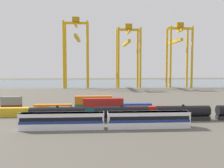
{
  "coord_description": "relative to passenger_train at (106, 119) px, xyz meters",
  "views": [
    {
      "loc": [
        -9.09,
        -77.33,
        14.67
      ],
      "look_at": [
        -2.81,
        18.43,
        8.01
      ],
      "focal_mm": 39.49,
      "sensor_mm": 36.0,
      "label": 1
    }
  ],
  "objects": [
    {
      "name": "shipping_container_9",
      "position": [
        -3.1,
        22.29,
        1.76
      ],
      "size": [
        12.1,
        2.44,
        2.6
      ],
      "primitive_type": "cube",
      "color": "orange",
      "rests_on": "shipping_container_8"
    },
    {
      "name": "gantry_crane_east",
      "position": [
        57.69,
        119.27,
        25.89
      ],
      "size": [
        17.04,
        33.84,
        46.2
      ],
      "color": "gold",
      "rests_on": "ground_plane"
    },
    {
      "name": "shipping_container_5",
      "position": [
        -29.39,
        22.29,
        -0.84
      ],
      "size": [
        6.04,
        2.44,
        2.6
      ],
      "primitive_type": "cube",
      "color": "maroon",
      "rests_on": "ground_plane"
    },
    {
      "name": "shipping_container_4",
      "position": [
        13.12,
        16.07,
        -0.84
      ],
      "size": [
        12.1,
        2.44,
        2.6
      ],
      "primitive_type": "cube",
      "color": "#AD211C",
      "rests_on": "ground_plane"
    },
    {
      "name": "ground_plane",
      "position": [
        6.77,
        59.36,
        -2.14
      ],
      "size": [
        420.0,
        420.0,
        0.0
      ],
      "primitive_type": "plane",
      "color": "#5B564C"
    },
    {
      "name": "gantry_crane_central",
      "position": [
        20.82,
        119.8,
        25.3
      ],
      "size": [
        16.83,
        37.82,
        44.91
      ],
      "color": "gold",
      "rests_on": "ground_plane"
    },
    {
      "name": "shipping_container_10",
      "position": [
        10.05,
        22.29,
        -0.84
      ],
      "size": [
        12.1,
        2.44,
        2.6
      ],
      "primitive_type": "cube",
      "color": "#1C4299",
      "rests_on": "ground_plane"
    },
    {
      "name": "shipping_container_7",
      "position": [
        -16.25,
        22.29,
        -0.84
      ],
      "size": [
        12.1,
        2.44,
        2.6
      ],
      "primitive_type": "cube",
      "color": "orange",
      "rests_on": "ground_plane"
    },
    {
      "name": "gantry_crane_west",
      "position": [
        -16.04,
        120.0,
        27.81
      ],
      "size": [
        17.68,
        39.63,
        49.16
      ],
      "color": "gold",
      "rests_on": "ground_plane"
    },
    {
      "name": "shipping_container_3",
      "position": [
        -0.12,
        16.07,
        1.76
      ],
      "size": [
        12.1,
        2.44,
        2.6
      ],
      "primitive_type": "cube",
      "color": "#AD211C",
      "rests_on": "shipping_container_2"
    },
    {
      "name": "shipping_container_8",
      "position": [
        -3.1,
        22.29,
        -0.84
      ],
      "size": [
        12.1,
        2.44,
        2.6
      ],
      "primitive_type": "cube",
      "color": "#197538",
      "rests_on": "ground_plane"
    },
    {
      "name": "freight_tank_row",
      "position": [
        13.08,
        7.77,
        -0.08
      ],
      "size": [
        66.04,
        2.9,
        4.36
      ],
      "color": "#232326",
      "rests_on": "ground_plane"
    },
    {
      "name": "harbour_water",
      "position": [
        6.77,
        166.93,
        -2.14
      ],
      "size": [
        400.0,
        110.0,
        0.01
      ],
      "primitive_type": "cube",
      "color": "slate",
      "rests_on": "ground_plane"
    },
    {
      "name": "shipping_container_1",
      "position": [
        -13.36,
        16.07,
        -0.84
      ],
      "size": [
        6.04,
        2.44,
        2.6
      ],
      "primitive_type": "cube",
      "color": "slate",
      "rests_on": "ground_plane"
    },
    {
      "name": "shipping_container_2",
      "position": [
        -0.12,
        16.07,
        -0.84
      ],
      "size": [
        12.1,
        2.44,
        2.6
      ],
      "primitive_type": "cube",
      "color": "#146066",
      "rests_on": "ground_plane"
    },
    {
      "name": "passenger_train",
      "position": [
        0.0,
        0.0,
        0.0
      ],
      "size": [
        40.38,
        3.14,
        3.9
      ],
      "color": "silver",
      "rests_on": "ground_plane"
    },
    {
      "name": "shipping_container_0",
      "position": [
        -26.6,
        16.07,
        -0.84
      ],
      "size": [
        12.1,
        2.44,
        2.6
      ],
      "primitive_type": "cube",
      "color": "gold",
      "rests_on": "ground_plane"
    },
    {
      "name": "shipping_container_6",
      "position": [
        -29.39,
        22.29,
        1.76
      ],
      "size": [
        6.04,
        2.44,
        2.6
      ],
      "primitive_type": "cube",
      "color": "slate",
      "rests_on": "shipping_container_5"
    }
  ]
}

